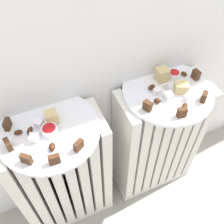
{
  "coord_description": "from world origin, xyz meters",
  "views": [
    {
      "loc": [
        -0.22,
        -0.23,
        1.22
      ],
      "look_at": [
        0.0,
        0.28,
        0.58
      ],
      "focal_mm": 42.16,
      "sensor_mm": 36.0,
      "label": 1
    }
  ],
  "objects_px": {
    "plate_left": "(49,130)",
    "plate_right": "(167,91)",
    "radiator_right": "(156,141)",
    "radiator_left": "(63,176)",
    "fork": "(171,93)",
    "jam_bowl_left": "(49,130)",
    "jam_bowl_right": "(174,75)"
  },
  "relations": [
    {
      "from": "fork",
      "to": "jam_bowl_right",
      "type": "bearing_deg",
      "value": 51.9
    },
    {
      "from": "jam_bowl_right",
      "to": "fork",
      "type": "bearing_deg",
      "value": -128.1
    },
    {
      "from": "jam_bowl_left",
      "to": "plate_right",
      "type": "bearing_deg",
      "value": 2.49
    },
    {
      "from": "plate_right",
      "to": "jam_bowl_left",
      "type": "xyz_separation_m",
      "value": [
        -0.41,
        -0.02,
        0.02
      ]
    },
    {
      "from": "plate_left",
      "to": "plate_right",
      "type": "xyz_separation_m",
      "value": [
        0.41,
        0.0,
        0.0
      ]
    },
    {
      "from": "radiator_right",
      "to": "fork",
      "type": "relative_size",
      "value": 5.98
    },
    {
      "from": "radiator_left",
      "to": "plate_right",
      "type": "distance_m",
      "value": 0.51
    },
    {
      "from": "plate_left",
      "to": "jam_bowl_right",
      "type": "relative_size",
      "value": 7.3
    },
    {
      "from": "radiator_left",
      "to": "plate_left",
      "type": "height_order",
      "value": "plate_left"
    },
    {
      "from": "radiator_right",
      "to": "fork",
      "type": "bearing_deg",
      "value": -91.04
    },
    {
      "from": "radiator_left",
      "to": "jam_bowl_right",
      "type": "xyz_separation_m",
      "value": [
        0.46,
        0.05,
        0.32
      ]
    },
    {
      "from": "radiator_left",
      "to": "plate_right",
      "type": "xyz_separation_m",
      "value": [
        0.41,
        0.0,
        0.3
      ]
    },
    {
      "from": "plate_right",
      "to": "jam_bowl_right",
      "type": "distance_m",
      "value": 0.07
    },
    {
      "from": "jam_bowl_left",
      "to": "jam_bowl_right",
      "type": "distance_m",
      "value": 0.47
    },
    {
      "from": "radiator_right",
      "to": "plate_left",
      "type": "relative_size",
      "value": 1.89
    },
    {
      "from": "jam_bowl_left",
      "to": "fork",
      "type": "height_order",
      "value": "jam_bowl_left"
    },
    {
      "from": "radiator_right",
      "to": "plate_right",
      "type": "xyz_separation_m",
      "value": [
        0.0,
        0.0,
        0.3
      ]
    },
    {
      "from": "radiator_left",
      "to": "jam_bowl_right",
      "type": "bearing_deg",
      "value": 5.61
    },
    {
      "from": "jam_bowl_right",
      "to": "fork",
      "type": "height_order",
      "value": "jam_bowl_right"
    },
    {
      "from": "jam_bowl_right",
      "to": "fork",
      "type": "distance_m",
      "value": 0.08
    },
    {
      "from": "jam_bowl_left",
      "to": "jam_bowl_right",
      "type": "relative_size",
      "value": 1.11
    },
    {
      "from": "radiator_left",
      "to": "plate_left",
      "type": "distance_m",
      "value": 0.3
    },
    {
      "from": "radiator_right",
      "to": "radiator_left",
      "type": "bearing_deg",
      "value": 180.0
    },
    {
      "from": "plate_right",
      "to": "fork",
      "type": "bearing_deg",
      "value": -91.04
    },
    {
      "from": "plate_left",
      "to": "fork",
      "type": "bearing_deg",
      "value": -2.53
    },
    {
      "from": "fork",
      "to": "plate_left",
      "type": "bearing_deg",
      "value": 177.47
    },
    {
      "from": "plate_left",
      "to": "jam_bowl_left",
      "type": "distance_m",
      "value": 0.03
    },
    {
      "from": "jam_bowl_right",
      "to": "jam_bowl_left",
      "type": "bearing_deg",
      "value": -172.19
    },
    {
      "from": "plate_right",
      "to": "fork",
      "type": "relative_size",
      "value": 3.17
    },
    {
      "from": "plate_left",
      "to": "plate_right",
      "type": "bearing_deg",
      "value": 0.0
    },
    {
      "from": "plate_right",
      "to": "jam_bowl_right",
      "type": "height_order",
      "value": "jam_bowl_right"
    },
    {
      "from": "radiator_left",
      "to": "plate_right",
      "type": "bearing_deg",
      "value": 0.0
    }
  ]
}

